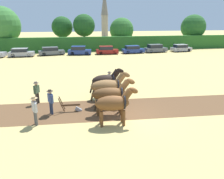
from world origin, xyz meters
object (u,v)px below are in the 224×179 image
object	(u,v)px
tree_center_right	(84,25)
farmer_onlooker_right	(37,91)
draft_horse_trail_right	(106,81)
parked_car_left	(21,53)
tree_center	(62,27)
draft_horse_trail_left	(108,86)
church_spire	(105,12)
parked_car_right	(133,50)
plow	(72,107)
tree_center_left	(1,25)
farmer_beside_team	(109,79)
farmer_at_plow	(51,100)
draft_horse_lead_right	(111,94)
parked_car_far_right	(155,48)
tree_far_right	(193,27)
tree_right	(122,30)
parked_car_center	(79,51)
parked_car_center_right	(107,50)
draft_horse_lead_left	(114,103)
parked_car_end_right	(181,48)
parked_car_center_left	(51,51)
farmer_onlooker_left	(35,108)

from	to	relation	value
tree_center_right	farmer_onlooker_right	xyz separation A→B (m)	(-6.30, -31.79, -4.00)
draft_horse_trail_right	parked_car_left	bearing A→B (deg)	118.17
tree_center	draft_horse_trail_left	bearing A→B (deg)	-84.74
draft_horse_trail_right	parked_car_left	size ratio (longest dim) A/B	0.64
tree_center	parked_car_left	bearing A→B (deg)	-124.75
church_spire	parked_car_right	world-z (taller)	church_spire
draft_horse_trail_left	plow	xyz separation A→B (m)	(-2.58, -0.57, -1.12)
tree_center_left	farmer_beside_team	distance (m)	33.12
plow	parked_car_left	size ratio (longest dim) A/B	0.37
tree_center	farmer_at_plow	distance (m)	36.49
draft_horse_lead_right	draft_horse_trail_left	xyz separation A→B (m)	(0.12, 1.54, 0.06)
tree_center	parked_car_far_right	world-z (taller)	tree_center
parked_car_far_right	tree_far_right	bearing A→B (deg)	26.06
tree_center_right	plow	bearing A→B (deg)	-96.45
draft_horse_trail_left	parked_car_left	size ratio (longest dim) A/B	0.71
tree_right	draft_horse_trail_right	xyz separation A→B (m)	(-9.31, -31.87, -2.58)
tree_center	parked_car_center	bearing A→B (deg)	-73.86
parked_car_center_right	parked_car_right	bearing A→B (deg)	4.30
draft_horse_lead_right	farmer_beside_team	world-z (taller)	draft_horse_lead_right
tree_center_right	parked_car_center	xyz separation A→B (m)	(-1.63, -7.61, -4.23)
parked_car_left	tree_center_right	bearing A→B (deg)	35.72
draft_horse_lead_left	parked_car_center_right	distance (m)	28.91
draft_horse_trail_right	tree_right	bearing A→B (deg)	78.24
tree_far_right	draft_horse_trail_right	size ratio (longest dim) A/B	2.77
parked_car_end_right	plow	bearing A→B (deg)	-134.68
parked_car_center_left	parked_car_right	bearing A→B (deg)	-11.20
tree_center_left	parked_car_left	distance (m)	9.59
church_spire	tree_far_right	bearing A→B (deg)	-69.03
parked_car_center	parked_car_center_right	bearing A→B (deg)	7.24
farmer_at_plow	parked_car_far_right	size ratio (longest dim) A/B	0.38
tree_far_right	draft_horse_trail_left	distance (m)	42.38
tree_center	draft_horse_lead_right	bearing A→B (deg)	-85.14
tree_center_left	draft_horse_lead_right	world-z (taller)	tree_center_left
draft_horse_lead_right	draft_horse_trail_right	bearing A→B (deg)	90.23
draft_horse_lead_right	farmer_onlooker_left	world-z (taller)	draft_horse_lead_right
parked_car_left	parked_car_center_left	world-z (taller)	parked_car_center_left
tree_center	parked_car_left	xyz separation A→B (m)	(-7.05, -10.16, -3.91)
plow	farmer_onlooker_left	distance (m)	2.81
tree_right	draft_horse_lead_right	world-z (taller)	tree_right
tree_center_right	farmer_onlooker_right	world-z (taller)	tree_center_right
church_spire	draft_horse_trail_right	distance (m)	70.10
parked_car_center_left	parked_car_end_right	distance (m)	25.21
parked_car_end_right	tree_center_left	bearing A→B (deg)	164.37
tree_right	farmer_at_plow	size ratio (longest dim) A/B	3.94
farmer_at_plow	tree_center	bearing A→B (deg)	62.74
tree_center_right	parked_car_center_left	size ratio (longest dim) A/B	1.56
farmer_beside_team	tree_far_right	bearing A→B (deg)	29.70
church_spire	draft_horse_trail_left	xyz separation A→B (m)	(-12.18, -70.16, -7.75)
plow	parked_car_right	size ratio (longest dim) A/B	0.37
tree_right	farmer_onlooker_right	xyz separation A→B (m)	(-14.48, -31.98, -3.01)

